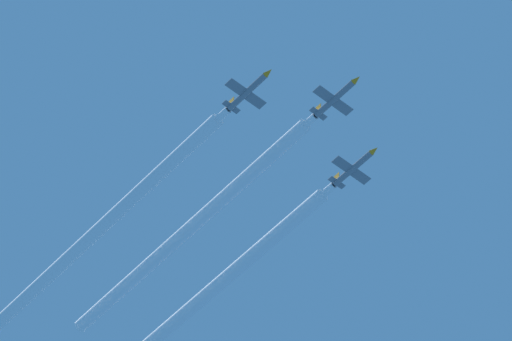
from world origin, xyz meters
TOP-DOWN VIEW (x-y plane):
  - jet_lead at (-0.21, 8.24)m, footprint 7.74×11.27m
  - jet_left_wingman at (-11.80, 0.21)m, footprint 7.74×11.27m
  - jet_right_wingman at (12.55, 0.48)m, footprint 7.74×11.27m
  - smoke_trail_lead at (-0.21, -29.72)m, footprint 2.49×65.61m
  - smoke_trail_left_wingman at (-11.80, -43.56)m, footprint 2.49×77.24m
  - smoke_trail_right_wingman at (12.55, -41.71)m, footprint 2.49×74.10m

SIDE VIEW (x-z plane):
  - smoke_trail_left_wingman at x=-11.80m, z-range 234.08..236.57m
  - jet_left_wingman at x=-11.80m, z-range 234.00..236.70m
  - smoke_trail_right_wingman at x=12.55m, z-range 234.32..236.81m
  - jet_right_wingman at x=12.55m, z-range 234.24..236.94m
  - smoke_trail_lead at x=-0.21m, z-range 235.82..238.31m
  - jet_lead at x=-0.21m, z-range 235.74..238.45m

